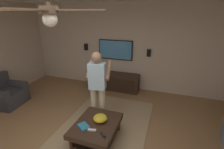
# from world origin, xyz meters

# --- Properties ---
(wall_back_tv) EXTENTS (0.10, 6.90, 2.72)m
(wall_back_tv) POSITION_xyz_m (3.13, 0.00, 1.36)
(wall_back_tv) COLOR #BCA893
(wall_back_tv) RESTS_ON ground
(area_rug) EXTENTS (3.17, 1.84, 0.01)m
(area_rug) POSITION_xyz_m (0.63, -0.10, 0.01)
(area_rug) COLOR #9E8460
(area_rug) RESTS_ON ground
(armchair) EXTENTS (0.87, 0.88, 0.82)m
(armchair) POSITION_xyz_m (0.90, 2.84, 0.28)
(armchair) COLOR #38383D
(armchair) RESTS_ON ground
(coffee_table) EXTENTS (1.00, 0.80, 0.40)m
(coffee_table) POSITION_xyz_m (0.43, -0.10, 0.30)
(coffee_table) COLOR #332116
(coffee_table) RESTS_ON ground
(media_console) EXTENTS (0.45, 1.70, 0.55)m
(media_console) POSITION_xyz_m (2.79, 0.37, 0.28)
(media_console) COLOR #332116
(media_console) RESTS_ON ground
(tv) EXTENTS (0.05, 1.13, 0.63)m
(tv) POSITION_xyz_m (3.03, 0.37, 1.27)
(tv) COLOR black
(person_standing) EXTENTS (0.60, 0.60, 1.64)m
(person_standing) POSITION_xyz_m (1.08, 0.14, 0.93)
(person_standing) COLOR #C6B793
(person_standing) RESTS_ON ground
(bowl) EXTENTS (0.28, 0.28, 0.12)m
(bowl) POSITION_xyz_m (0.53, -0.15, 0.46)
(bowl) COLOR gold
(bowl) RESTS_ON coffee_table
(remote_white) EXTENTS (0.08, 0.16, 0.02)m
(remote_white) POSITION_xyz_m (0.21, -0.12, 0.41)
(remote_white) COLOR white
(remote_white) RESTS_ON coffee_table
(remote_black) EXTENTS (0.13, 0.14, 0.02)m
(remote_black) POSITION_xyz_m (0.17, -0.34, 0.41)
(remote_black) COLOR black
(remote_black) RESTS_ON coffee_table
(book) EXTENTS (0.26, 0.27, 0.04)m
(book) POSITION_xyz_m (0.25, 0.07, 0.42)
(book) COLOR teal
(book) RESTS_ON coffee_table
(vase_round) EXTENTS (0.22, 0.22, 0.22)m
(vase_round) POSITION_xyz_m (2.77, 0.76, 0.66)
(vase_round) COLOR gold
(vase_round) RESTS_ON media_console
(wall_speaker_left) EXTENTS (0.06, 0.12, 0.22)m
(wall_speaker_left) POSITION_xyz_m (3.05, -0.69, 1.25)
(wall_speaker_left) COLOR black
(wall_speaker_right) EXTENTS (0.06, 0.12, 0.22)m
(wall_speaker_right) POSITION_xyz_m (3.05, 1.44, 1.29)
(wall_speaker_right) COLOR black
(ceiling_fan) EXTENTS (1.18, 1.18, 0.46)m
(ceiling_fan) POSITION_xyz_m (-0.39, 0.01, 2.39)
(ceiling_fan) COLOR #4C3828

